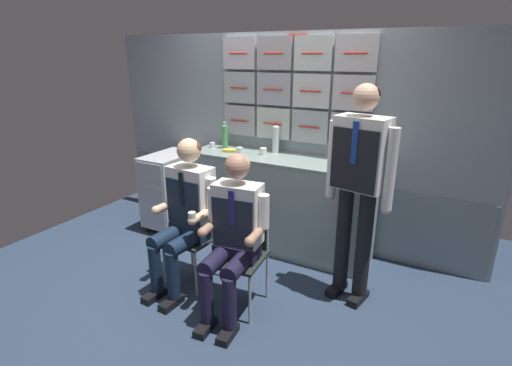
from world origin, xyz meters
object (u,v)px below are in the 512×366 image
at_px(sparkling_bottle_green, 276,138).
at_px(coffee_cup_spare, 212,145).
at_px(service_trolley, 171,188).
at_px(crew_member_center, 233,230).
at_px(crew_member_left, 186,208).
at_px(folding_chair_center, 243,243).
at_px(crew_member_standing, 359,176).
at_px(snack_banana, 229,150).
at_px(folding_chair_left, 199,224).

relative_size(sparkling_bottle_green, coffee_cup_spare, 5.40).
xyz_separation_m(service_trolley, crew_member_center, (1.48, -1.00, 0.23)).
bearing_deg(sparkling_bottle_green, crew_member_left, -101.88).
xyz_separation_m(crew_member_left, sparkling_bottle_green, (0.25, 1.19, 0.40)).
height_order(crew_member_left, crew_member_center, crew_member_left).
xyz_separation_m(crew_member_center, sparkling_bottle_green, (-0.30, 1.31, 0.42)).
height_order(folding_chair_center, crew_member_center, crew_member_center).
relative_size(service_trolley, crew_member_center, 0.69).
relative_size(folding_chair_center, sparkling_bottle_green, 2.71).
distance_m(crew_member_standing, snack_banana, 1.54).
bearing_deg(crew_member_center, crew_member_left, 167.13).
height_order(crew_member_left, crew_member_standing, crew_member_standing).
distance_m(service_trolley, folding_chair_center, 1.69).
distance_m(service_trolley, crew_member_standing, 2.33).
bearing_deg(snack_banana, folding_chair_center, -52.67).
relative_size(crew_member_center, snack_banana, 7.33).
relative_size(folding_chair_left, coffee_cup_spare, 14.66).
relative_size(folding_chair_left, crew_member_center, 0.66).
distance_m(folding_chair_center, crew_member_standing, 1.04).
relative_size(service_trolley, crew_member_left, 0.67).
bearing_deg(crew_member_left, folding_chair_left, 86.77).
bearing_deg(folding_chair_center, folding_chair_left, 166.68).
distance_m(folding_chair_left, crew_member_center, 0.63).
xyz_separation_m(folding_chair_center, crew_member_center, (0.02, -0.16, 0.18)).
bearing_deg(crew_member_left, snack_banana, 100.52).
bearing_deg(crew_member_center, service_trolley, 145.99).
relative_size(crew_member_center, crew_member_standing, 0.72).
height_order(crew_member_center, crew_member_standing, crew_member_standing).
xyz_separation_m(folding_chair_left, sparkling_bottle_green, (0.24, 1.03, 0.60)).
xyz_separation_m(crew_member_standing, snack_banana, (-1.47, 0.46, -0.07)).
bearing_deg(crew_member_standing, coffee_cup_spare, 162.58).
xyz_separation_m(service_trolley, sparkling_bottle_green, (1.18, 0.32, 0.65)).
bearing_deg(folding_chair_left, sparkling_bottle_green, 76.84).
bearing_deg(crew_member_left, crew_member_center, -12.87).
height_order(service_trolley, crew_member_left, crew_member_left).
bearing_deg(snack_banana, sparkling_bottle_green, 27.90).
relative_size(crew_member_left, crew_member_center, 1.03).
distance_m(folding_chair_center, snack_banana, 1.26).
height_order(crew_member_left, coffee_cup_spare, crew_member_left).
bearing_deg(sparkling_bottle_green, folding_chair_left, -103.16).
bearing_deg(coffee_cup_spare, folding_chair_center, -46.09).
distance_m(folding_chair_left, snack_banana, 0.95).
bearing_deg(folding_chair_center, coffee_cup_spare, 133.91).
xyz_separation_m(folding_chair_center, coffee_cup_spare, (-0.97, 1.01, 0.48)).
height_order(folding_chair_center, sparkling_bottle_green, sparkling_bottle_green).
bearing_deg(crew_member_standing, crew_member_left, -158.83).
xyz_separation_m(service_trolley, crew_member_standing, (2.22, -0.37, 0.59)).
distance_m(folding_chair_center, coffee_cup_spare, 1.48).
height_order(folding_chair_left, crew_member_left, crew_member_left).
bearing_deg(crew_member_standing, folding_chair_left, -165.03).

